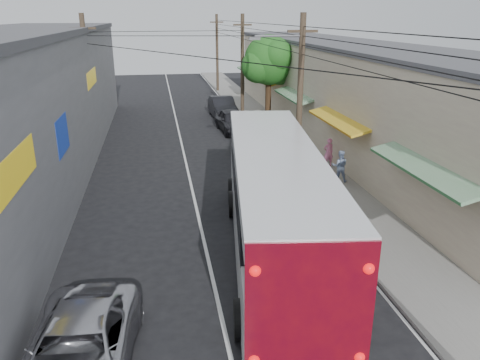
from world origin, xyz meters
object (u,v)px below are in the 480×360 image
object	(u,v)px
coach_bus	(274,200)
parked_suv	(259,148)
pedestrian_near	(328,152)
jeepney	(79,353)
parked_car_far	(223,107)
parked_car_mid	(233,121)
pedestrian_far	(340,166)

from	to	relation	value
coach_bus	parked_suv	size ratio (longest dim) A/B	2.10
coach_bus	pedestrian_near	size ratio (longest dim) A/B	8.54
jeepney	parked_car_far	xyz separation A→B (m)	(7.27, 28.29, 0.10)
jeepney	parked_car_mid	bearing A→B (deg)	77.23
parked_car_far	pedestrian_far	bearing A→B (deg)	-80.76
parked_car_mid	parked_car_far	size ratio (longest dim) A/B	0.91
jeepney	pedestrian_near	xyz separation A→B (m)	(11.00, 13.91, 0.18)
coach_bus	parked_suv	xyz separation A→B (m)	(1.72, 10.21, -1.03)
pedestrian_far	parked_car_mid	bearing A→B (deg)	-57.31
coach_bus	parked_car_far	size ratio (longest dim) A/B	2.66
parked_car_far	pedestrian_near	distance (m)	14.85
parked_car_mid	coach_bus	bearing A→B (deg)	-99.05
parked_suv	pedestrian_near	world-z (taller)	parked_suv
jeepney	pedestrian_near	size ratio (longest dim) A/B	3.33
jeepney	pedestrian_far	bearing A→B (deg)	51.68
jeepney	parked_car_far	bearing A→B (deg)	80.22
coach_bus	parked_car_mid	world-z (taller)	coach_bus
coach_bus	parked_suv	distance (m)	10.40
jeepney	pedestrian_far	size ratio (longest dim) A/B	3.30
coach_bus	parked_car_far	world-z (taller)	coach_bus
parked_suv	parked_car_mid	world-z (taller)	parked_suv
parked_suv	pedestrian_near	size ratio (longest dim) A/B	4.06
parked_car_far	pedestrian_far	size ratio (longest dim) A/B	3.18
parked_car_far	parked_car_mid	bearing A→B (deg)	-92.28
parked_suv	parked_car_far	world-z (taller)	parked_suv
parked_car_mid	pedestrian_far	distance (m)	12.21
coach_bus	pedestrian_far	xyz separation A→B (m)	(4.89, 6.28, -1.05)
coach_bus	jeepney	size ratio (longest dim) A/B	2.56
parked_car_far	pedestrian_far	distance (m)	17.14
coach_bus	jeepney	xyz separation A→B (m)	(-5.80, -5.21, -1.23)
coach_bus	pedestrian_near	world-z (taller)	coach_bus
jeepney	parked_suv	distance (m)	17.16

